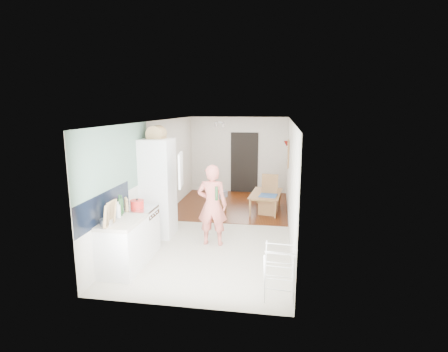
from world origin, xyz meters
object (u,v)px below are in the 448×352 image
(person, at_px, (212,198))
(drying_rack, at_px, (279,274))
(stool, at_px, (218,205))
(dining_table, at_px, (267,203))
(dining_chair, at_px, (268,195))

(person, xyz_separation_m, drying_rack, (1.38, -1.99, -0.57))
(stool, xyz_separation_m, drying_rack, (1.64, -4.13, 0.20))
(dining_table, bearing_deg, stool, 113.25)
(drying_rack, bearing_deg, person, 129.03)
(person, xyz_separation_m, stool, (-0.27, 2.14, -0.77))
(dining_chair, bearing_deg, drying_rack, -77.23)
(dining_chair, bearing_deg, person, -106.51)
(dining_chair, height_order, drying_rack, dining_chair)
(dining_table, height_order, dining_chair, dining_chair)
(person, height_order, drying_rack, person)
(stool, bearing_deg, dining_table, 18.37)
(person, xyz_separation_m, dining_table, (1.03, 2.57, -0.78))
(person, bearing_deg, dining_chair, -116.19)
(dining_table, bearing_deg, drying_rack, -170.73)
(person, bearing_deg, dining_table, -112.82)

